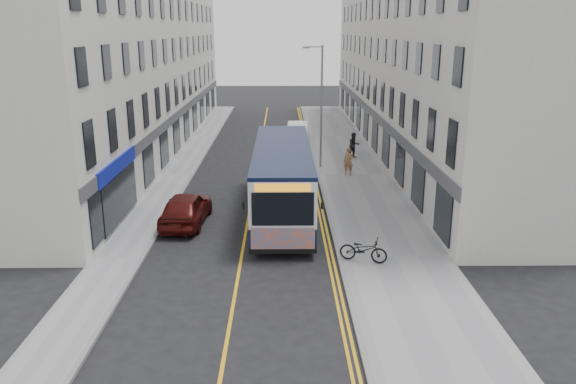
{
  "coord_description": "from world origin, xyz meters",
  "views": [
    {
      "loc": [
        1.67,
        -22.36,
        9.03
      ],
      "look_at": [
        1.96,
        3.01,
        1.6
      ],
      "focal_mm": 35.0,
      "sensor_mm": 36.0,
      "label": 1
    }
  ],
  "objects_px": {
    "car_white": "(298,132)",
    "pedestrian_far": "(354,145)",
    "streetlamp": "(320,103)",
    "pedestrian_near": "(349,161)",
    "car_maroon": "(186,208)",
    "bicycle": "(363,250)",
    "city_bus": "(282,178)"
  },
  "relations": [
    {
      "from": "streetlamp",
      "to": "pedestrian_far",
      "type": "relative_size",
      "value": 4.42
    },
    {
      "from": "streetlamp",
      "to": "bicycle",
      "type": "xyz_separation_m",
      "value": [
        0.72,
        -15.78,
        -3.76
      ]
    },
    {
      "from": "pedestrian_near",
      "to": "car_maroon",
      "type": "distance_m",
      "value": 12.42
    },
    {
      "from": "pedestrian_far",
      "to": "car_white",
      "type": "distance_m",
      "value": 7.82
    },
    {
      "from": "pedestrian_near",
      "to": "bicycle",
      "type": "bearing_deg",
      "value": -76.52
    },
    {
      "from": "streetlamp",
      "to": "bicycle",
      "type": "bearing_deg",
      "value": -87.39
    },
    {
      "from": "city_bus",
      "to": "car_white",
      "type": "bearing_deg",
      "value": 86.11
    },
    {
      "from": "car_maroon",
      "to": "bicycle",
      "type": "bearing_deg",
      "value": 151.88
    },
    {
      "from": "bicycle",
      "to": "car_white",
      "type": "distance_m",
      "value": 25.39
    },
    {
      "from": "streetlamp",
      "to": "car_white",
      "type": "height_order",
      "value": "streetlamp"
    },
    {
      "from": "pedestrian_near",
      "to": "car_white",
      "type": "bearing_deg",
      "value": 121.32
    },
    {
      "from": "bicycle",
      "to": "city_bus",
      "type": "bearing_deg",
      "value": 46.07
    },
    {
      "from": "car_white",
      "to": "pedestrian_far",
      "type": "bearing_deg",
      "value": -57.03
    },
    {
      "from": "city_bus",
      "to": "pedestrian_near",
      "type": "distance_m",
      "value": 8.52
    },
    {
      "from": "city_bus",
      "to": "car_maroon",
      "type": "xyz_separation_m",
      "value": [
        -4.6,
        -1.41,
        -1.11
      ]
    },
    {
      "from": "city_bus",
      "to": "pedestrian_far",
      "type": "distance_m",
      "value": 13.28
    },
    {
      "from": "city_bus",
      "to": "car_white",
      "type": "relative_size",
      "value": 2.52
    },
    {
      "from": "pedestrian_near",
      "to": "car_white",
      "type": "relative_size",
      "value": 0.37
    },
    {
      "from": "pedestrian_far",
      "to": "car_maroon",
      "type": "height_order",
      "value": "pedestrian_far"
    },
    {
      "from": "pedestrian_near",
      "to": "car_maroon",
      "type": "xyz_separation_m",
      "value": [
        -8.76,
        -8.8,
        -0.2
      ]
    },
    {
      "from": "pedestrian_far",
      "to": "city_bus",
      "type": "bearing_deg",
      "value": -135.26
    },
    {
      "from": "pedestrian_far",
      "to": "car_maroon",
      "type": "xyz_separation_m",
      "value": [
        -9.7,
        -13.65,
        -0.23
      ]
    },
    {
      "from": "pedestrian_near",
      "to": "pedestrian_far",
      "type": "height_order",
      "value": "pedestrian_far"
    },
    {
      "from": "pedestrian_near",
      "to": "pedestrian_far",
      "type": "bearing_deg",
      "value": 96.55
    },
    {
      "from": "city_bus",
      "to": "car_maroon",
      "type": "bearing_deg",
      "value": -162.9
    },
    {
      "from": "streetlamp",
      "to": "car_white",
      "type": "xyz_separation_m",
      "value": [
        -1.17,
        9.55,
        -3.6
      ]
    },
    {
      "from": "city_bus",
      "to": "pedestrian_near",
      "type": "height_order",
      "value": "city_bus"
    },
    {
      "from": "pedestrian_near",
      "to": "car_white",
      "type": "xyz_separation_m",
      "value": [
        -2.86,
        11.67,
        -0.21
      ]
    },
    {
      "from": "bicycle",
      "to": "pedestrian_near",
      "type": "height_order",
      "value": "pedestrian_near"
    },
    {
      "from": "car_white",
      "to": "bicycle",
      "type": "bearing_deg",
      "value": -81.89
    },
    {
      "from": "streetlamp",
      "to": "pedestrian_near",
      "type": "height_order",
      "value": "streetlamp"
    },
    {
      "from": "bicycle",
      "to": "car_maroon",
      "type": "xyz_separation_m",
      "value": [
        -7.79,
        4.85,
        0.17
      ]
    }
  ]
}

